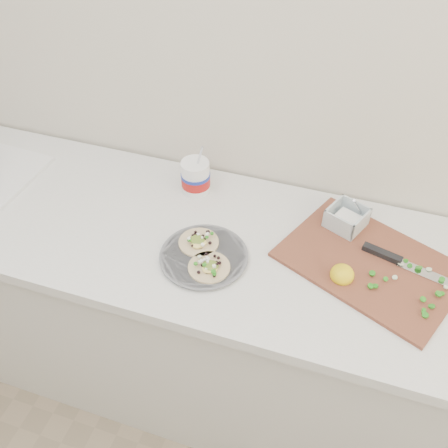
% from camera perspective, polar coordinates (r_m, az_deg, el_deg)
% --- Properties ---
extents(counter, '(2.44, 0.66, 0.90)m').
position_cam_1_polar(counter, '(1.96, -6.80, -9.12)').
color(counter, silver).
rests_on(counter, ground).
extents(taco_plate, '(0.26, 0.26, 0.04)m').
position_cam_1_polar(taco_plate, '(1.48, -2.33, -3.49)').
color(taco_plate, slate).
rests_on(taco_plate, counter).
extents(tub, '(0.10, 0.10, 0.22)m').
position_cam_1_polar(tub, '(1.68, -3.21, 5.62)').
color(tub, white).
rests_on(tub, counter).
extents(cutboard, '(0.59, 0.51, 0.08)m').
position_cam_1_polar(cutboard, '(1.53, 16.33, -3.56)').
color(cutboard, brown).
rests_on(cutboard, counter).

